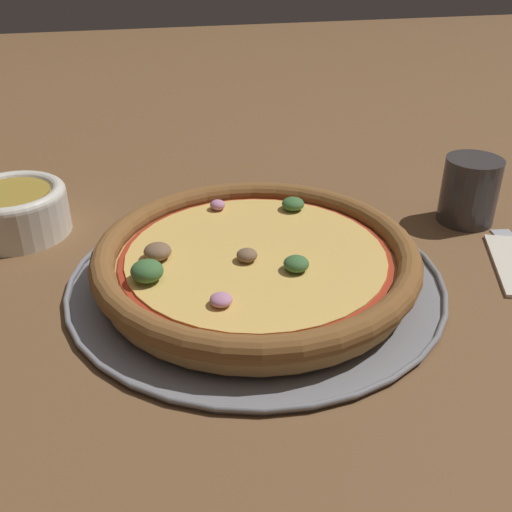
% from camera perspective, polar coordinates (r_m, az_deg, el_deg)
% --- Properties ---
extents(ground_plane, '(3.00, 3.00, 0.00)m').
position_cam_1_polar(ground_plane, '(0.59, 0.00, -2.50)').
color(ground_plane, brown).
extents(pizza_tray, '(0.37, 0.37, 0.01)m').
position_cam_1_polar(pizza_tray, '(0.59, 0.00, -2.17)').
color(pizza_tray, gray).
rests_on(pizza_tray, ground_plane).
extents(pizza, '(0.32, 0.32, 0.04)m').
position_cam_1_polar(pizza, '(0.58, -0.05, -0.30)').
color(pizza, tan).
rests_on(pizza, pizza_tray).
extents(bowl_near, '(0.12, 0.12, 0.05)m').
position_cam_1_polar(bowl_near, '(0.72, -22.06, 4.20)').
color(bowl_near, silver).
rests_on(bowl_near, ground_plane).
extents(drinking_cup, '(0.06, 0.06, 0.08)m').
position_cam_1_polar(drinking_cup, '(0.74, 19.68, 5.88)').
color(drinking_cup, '#383333').
rests_on(drinking_cup, ground_plane).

